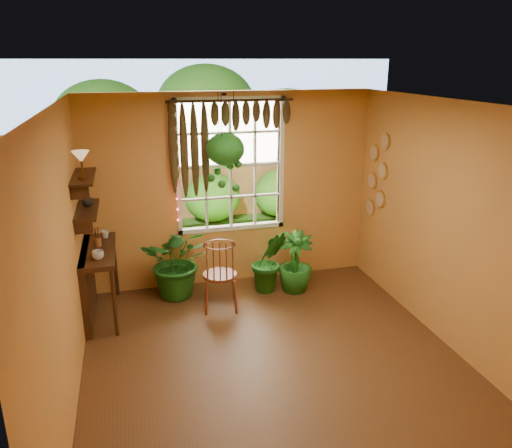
{
  "coord_description": "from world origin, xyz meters",
  "views": [
    {
      "loc": [
        -1.35,
        -4.37,
        3.09
      ],
      "look_at": [
        0.07,
        1.15,
        1.21
      ],
      "focal_mm": 35.0,
      "sensor_mm": 36.0,
      "label": 1
    }
  ],
  "objects_px": {
    "counter_ledge": "(91,276)",
    "hanging_basket": "(225,153)",
    "potted_plant_mid": "(269,261)",
    "windsor_chair": "(220,284)",
    "potted_plant_left": "(178,261)"
  },
  "relations": [
    {
      "from": "potted_plant_mid",
      "to": "counter_ledge",
      "type": "bearing_deg",
      "value": -176.07
    },
    {
      "from": "counter_ledge",
      "to": "potted_plant_mid",
      "type": "xyz_separation_m",
      "value": [
        2.33,
        0.16,
        -0.11
      ]
    },
    {
      "from": "windsor_chair",
      "to": "potted_plant_left",
      "type": "xyz_separation_m",
      "value": [
        -0.48,
        0.51,
        0.17
      ]
    },
    {
      "from": "hanging_basket",
      "to": "counter_ledge",
      "type": "bearing_deg",
      "value": -169.69
    },
    {
      "from": "hanging_basket",
      "to": "potted_plant_mid",
      "type": "bearing_deg",
      "value": -16.27
    },
    {
      "from": "windsor_chair",
      "to": "potted_plant_left",
      "type": "distance_m",
      "value": 0.72
    },
    {
      "from": "windsor_chair",
      "to": "potted_plant_left",
      "type": "height_order",
      "value": "windsor_chair"
    },
    {
      "from": "counter_ledge",
      "to": "potted_plant_mid",
      "type": "height_order",
      "value": "counter_ledge"
    },
    {
      "from": "counter_ledge",
      "to": "potted_plant_mid",
      "type": "relative_size",
      "value": 1.35
    },
    {
      "from": "counter_ledge",
      "to": "potted_plant_mid",
      "type": "bearing_deg",
      "value": 3.93
    },
    {
      "from": "windsor_chair",
      "to": "hanging_basket",
      "type": "xyz_separation_m",
      "value": [
        0.2,
        0.51,
        1.61
      ]
    },
    {
      "from": "potted_plant_mid",
      "to": "hanging_basket",
      "type": "xyz_separation_m",
      "value": [
        -0.56,
        0.16,
        1.5
      ]
    },
    {
      "from": "counter_ledge",
      "to": "hanging_basket",
      "type": "distance_m",
      "value": 2.28
    },
    {
      "from": "counter_ledge",
      "to": "hanging_basket",
      "type": "height_order",
      "value": "hanging_basket"
    },
    {
      "from": "potted_plant_mid",
      "to": "hanging_basket",
      "type": "bearing_deg",
      "value": 163.73
    }
  ]
}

